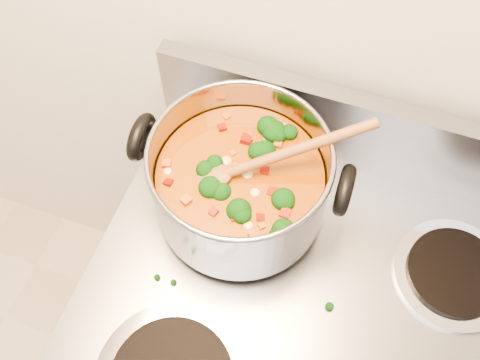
# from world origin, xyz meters

# --- Properties ---
(stockpot) EXTENTS (0.32, 0.27, 0.16)m
(stockpot) POSITION_xyz_m (-0.20, 1.30, 1.00)
(stockpot) COLOR #93939A
(stockpot) RESTS_ON electric_range
(wooden_spoon) EXTENTS (0.25, 0.16, 0.11)m
(wooden_spoon) POSITION_xyz_m (-0.19, 1.31, 1.05)
(wooden_spoon) COLOR brown
(wooden_spoon) RESTS_ON stockpot
(cooktop_crumbs) EXTENTS (0.08, 0.30, 0.01)m
(cooktop_crumbs) POSITION_xyz_m (-0.32, 1.23, 0.92)
(cooktop_crumbs) COLOR black
(cooktop_crumbs) RESTS_ON electric_range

